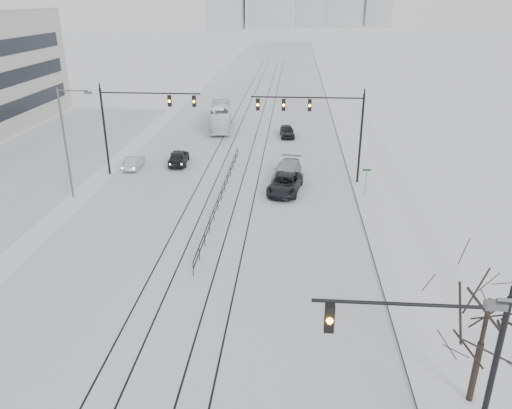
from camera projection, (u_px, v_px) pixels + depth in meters
name	position (u px, v px, depth m)	size (l,w,h in m)	color
road	(252.00, 119.00, 68.38)	(22.00, 260.00, 0.02)	silver
sidewalk_east	(351.00, 120.00, 67.40)	(5.00, 260.00, 0.16)	silver
curb	(333.00, 120.00, 67.58)	(0.10, 260.00, 0.12)	gray
parking_strip	(18.00, 175.00, 46.77)	(14.00, 60.00, 0.03)	silver
tram_rails	(236.00, 163.00, 49.96)	(5.30, 180.00, 0.01)	black
traffic_mast_near	(444.00, 359.00, 16.17)	(6.10, 0.37, 7.00)	black
traffic_mast_ne	(323.00, 119.00, 42.58)	(9.60, 0.37, 8.00)	black
traffic_mast_nw	(135.00, 116.00, 44.74)	(9.10, 0.37, 8.00)	black
street_light_west	(68.00, 136.00, 39.62)	(2.73, 0.25, 9.00)	#595B60
bare_tree	(488.00, 311.00, 18.79)	(4.40, 4.40, 6.10)	black
median_fence	(222.00, 195.00, 40.57)	(0.06, 24.00, 1.00)	black
street_sign	(366.00, 178.00, 41.16)	(0.70, 0.06, 2.40)	#595B60
sedan_sb_inner	(179.00, 157.00, 49.40)	(1.78, 4.43, 1.51)	black
sedan_sb_outer	(134.00, 162.00, 48.32)	(1.29, 3.70, 1.22)	#AEB0B6
sedan_nb_front	(285.00, 184.00, 42.32)	(2.47, 5.35, 1.49)	black
sedan_nb_right	(287.00, 171.00, 45.51)	(2.18, 5.35, 1.55)	#A2A6A9
sedan_nb_far	(287.00, 131.00, 59.15)	(1.62, 4.03, 1.37)	black
box_truck	(220.00, 117.00, 62.83)	(2.45, 10.46, 2.91)	white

